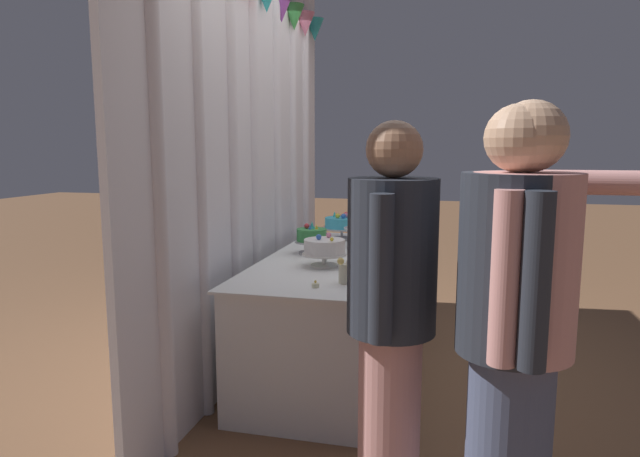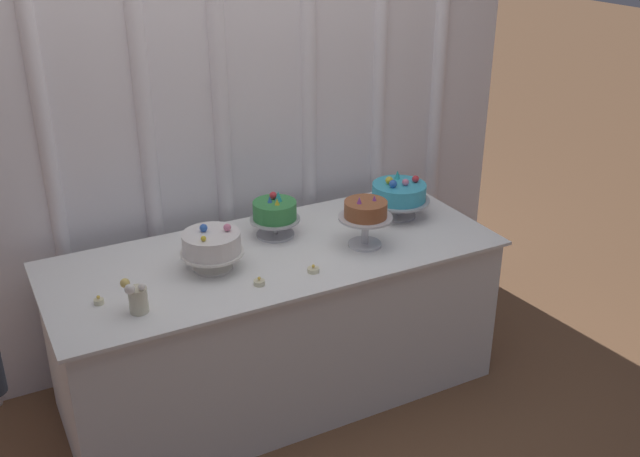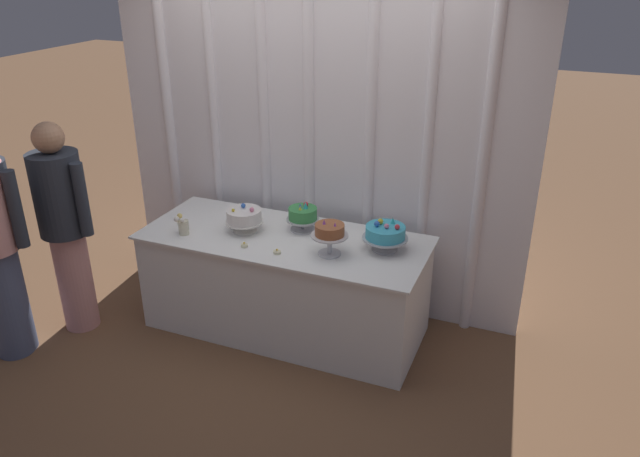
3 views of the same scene
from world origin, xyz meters
TOP-DOWN VIEW (x-y plane):
  - ground_plane at (0.00, 0.00)m, footprint 24.00×24.00m
  - draped_curtain at (-0.00, 0.64)m, footprint 3.21×0.16m
  - cake_table at (0.00, 0.10)m, footprint 2.02×0.83m
  - cake_display_leftmost at (-0.30, 0.08)m, footprint 0.27×0.27m
  - cake_display_midleft at (0.08, 0.26)m, footprint 0.23×0.23m
  - cake_display_midright at (0.39, -0.03)m, footprint 0.25×0.25m
  - cake_display_rightmost at (0.71, 0.18)m, footprint 0.31×0.31m
  - flower_vase at (-0.68, -0.12)m, footprint 0.09×0.09m
  - tealight_far_left at (-0.80, 0.01)m, footprint 0.04×0.04m
  - tealight_near_left at (-0.18, -0.14)m, footprint 0.05×0.05m
  - tealight_near_right at (0.07, -0.15)m, footprint 0.05×0.05m

SIDE VIEW (x-z plane):
  - ground_plane at x=0.00m, z-range 0.00..0.00m
  - cake_table at x=0.00m, z-range 0.00..0.75m
  - tealight_near_right at x=0.07m, z-range 0.74..0.77m
  - tealight_near_left at x=-0.18m, z-range 0.74..0.78m
  - tealight_far_left at x=-0.80m, z-range 0.74..0.78m
  - flower_vase at x=-0.68m, z-range 0.74..0.89m
  - cake_display_leftmost at x=-0.30m, z-range 0.76..0.96m
  - cake_display_midleft at x=0.08m, z-range 0.75..0.97m
  - cake_display_rightmost at x=0.71m, z-range 0.76..0.97m
  - cake_display_midright at x=0.39m, z-range 0.78..1.03m
  - draped_curtain at x=0.00m, z-range 0.10..2.95m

